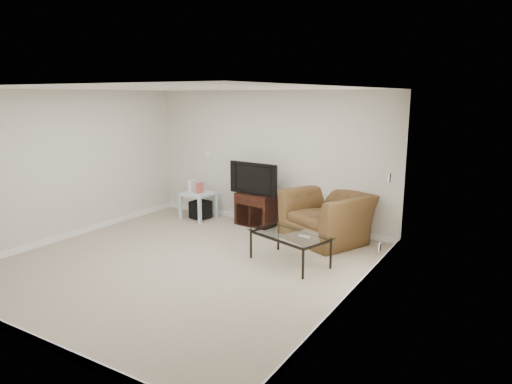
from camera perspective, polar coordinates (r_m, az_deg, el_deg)
The scene contains 18 objects.
floor at distance 6.85m, azimuth -8.90°, elevation -8.75°, with size 5.00×5.00×0.00m, color tan.
ceiling at distance 6.41m, azimuth -9.64°, elevation 12.66°, with size 5.00×5.00×0.00m, color white.
wall_back at distance 8.55m, azimuth 1.62°, elevation 4.22°, with size 5.00×0.02×2.50m, color silver.
wall_left at distance 8.33m, azimuth -22.55°, elevation 3.10°, with size 0.02×5.00×2.50m, color silver.
wall_right at distance 5.28m, azimuth 11.98°, elevation -0.95°, with size 0.02×5.00×2.50m, color silver.
plate_back at distance 9.30m, azimuth -5.98°, elevation 4.80°, with size 0.12×0.02×0.12m, color white.
plate_right_switch at distance 6.79m, azimuth 16.35°, elevation 1.69°, with size 0.02×0.09×0.13m, color white.
plate_right_outlet at distance 6.74m, azimuth 15.21°, elevation -6.67°, with size 0.02×0.08×0.12m, color white.
tv_stand at distance 8.60m, azimuth 0.19°, elevation -2.15°, with size 0.73×0.51×0.61m, color black, non-canonical shape.
dvd_player at distance 8.52m, azimuth 0.02°, elevation -0.87°, with size 0.40×0.28×0.06m, color black.
television at distance 8.45m, azimuth 0.07°, elevation 1.78°, with size 0.96×0.19×0.60m, color black.
side_table at distance 9.10m, azimuth -7.21°, elevation -1.70°, with size 0.55×0.55×0.53m, color #C9EBF5, non-canonical shape.
subwoofer at distance 9.11m, azimuth -6.94°, elevation -2.18°, with size 0.33×0.33×0.33m, color black.
game_console at distance 9.09m, azimuth -7.99°, elevation 0.76°, with size 0.06×0.18×0.24m, color white.
game_case at distance 8.96m, azimuth -7.04°, elevation 0.51°, with size 0.06×0.15×0.21m, color #CC4C4C.
recliner at distance 7.69m, azimuth 8.86°, elevation -2.03°, with size 1.28×0.83×1.12m, color brown.
coffee_table at distance 6.70m, azimuth 4.22°, elevation -7.04°, with size 1.15×0.65×0.45m, color black, non-canonical shape.
remote at distance 6.48m, azimuth 6.05°, elevation -5.56°, with size 0.18×0.05×0.02m, color #B2B2B7.
Camera 1 is at (4.15, -4.88, 2.42)m, focal length 32.00 mm.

